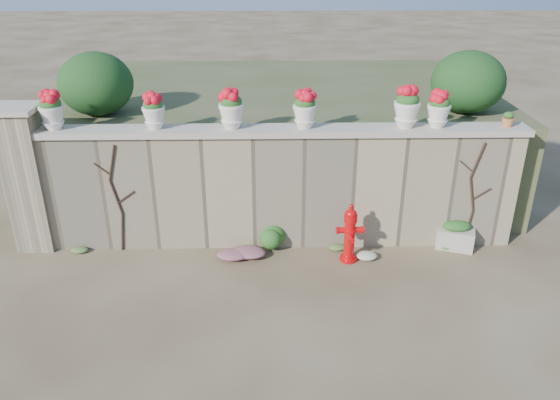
{
  "coord_description": "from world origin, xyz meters",
  "views": [
    {
      "loc": [
        -0.15,
        -6.62,
        4.75
      ],
      "look_at": [
        0.01,
        1.4,
        1.01
      ],
      "focal_mm": 35.0,
      "sensor_mm": 36.0,
      "label": 1
    }
  ],
  "objects_px": {
    "urn_pot_0": "(51,111)",
    "terracotta_pot": "(508,120)",
    "planter_box": "(456,235)",
    "fire_hydrant": "(350,233)"
  },
  "relations": [
    {
      "from": "terracotta_pot",
      "to": "planter_box",
      "type": "bearing_deg",
      "value": -159.23
    },
    {
      "from": "planter_box",
      "to": "urn_pot_0",
      "type": "height_order",
      "value": "urn_pot_0"
    },
    {
      "from": "fire_hydrant",
      "to": "urn_pot_0",
      "type": "xyz_separation_m",
      "value": [
        -4.72,
        0.64,
        1.89
      ]
    },
    {
      "from": "fire_hydrant",
      "to": "urn_pot_0",
      "type": "relative_size",
      "value": 1.68
    },
    {
      "from": "urn_pot_0",
      "to": "terracotta_pot",
      "type": "bearing_deg",
      "value": 0.0
    },
    {
      "from": "terracotta_pot",
      "to": "urn_pot_0",
      "type": "bearing_deg",
      "value": 180.0
    },
    {
      "from": "urn_pot_0",
      "to": "terracotta_pot",
      "type": "distance_m",
      "value": 7.27
    },
    {
      "from": "urn_pot_0",
      "to": "terracotta_pot",
      "type": "relative_size",
      "value": 2.58
    },
    {
      "from": "planter_box",
      "to": "urn_pot_0",
      "type": "distance_m",
      "value": 6.96
    },
    {
      "from": "fire_hydrant",
      "to": "urn_pot_0",
      "type": "distance_m",
      "value": 5.12
    }
  ]
}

